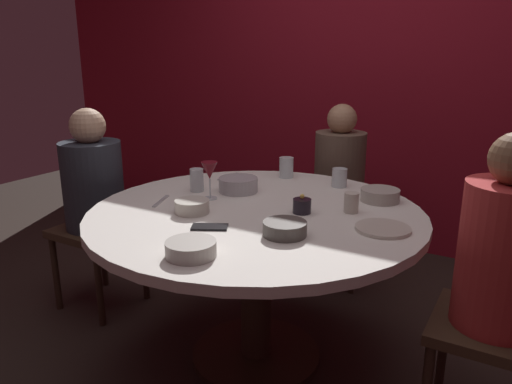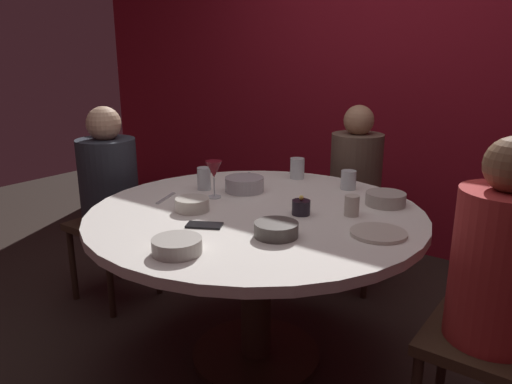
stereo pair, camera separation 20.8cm
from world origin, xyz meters
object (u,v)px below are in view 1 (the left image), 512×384
dining_table (256,239)px  cup_by_left_diner (286,167)px  bowl_small_white (380,195)px  cup_center_front (351,203)px  seated_diner_right (502,261)px  bowl_rice_portion (192,206)px  wine_glass (210,172)px  cup_near_candle (339,178)px  cell_phone (210,227)px  cup_by_right_diner (197,180)px  seated_diner_left (93,187)px  bowl_salad_center (191,249)px  bowl_serving_large (238,185)px  bowl_sauce_side (285,229)px  seated_diner_back (339,173)px  candle_holder (302,206)px  dinner_plate (383,229)px

dining_table → cup_by_left_diner: (-0.14, 0.57, 0.19)m
bowl_small_white → cup_center_front: cup_center_front is taller
seated_diner_right → bowl_rice_portion: seated_diner_right is taller
wine_glass → cup_near_candle: bearing=49.0°
cell_phone → cup_by_right_diner: size_ratio=1.25×
bowl_rice_portion → cup_near_candle: bearing=61.3°
seated_diner_left → bowl_salad_center: 1.21m
bowl_serving_large → bowl_sauce_side: bearing=-41.6°
bowl_sauce_side → cup_near_candle: (-0.07, 0.75, 0.02)m
seated_diner_right → seated_diner_left: bearing=0.0°
seated_diner_back → bowl_serving_large: size_ratio=5.78×
bowl_serving_large → bowl_rice_portion: (0.00, -0.37, -0.01)m
wine_glass → cup_by_right_diner: wine_glass is taller
seated_diner_right → bowl_salad_center: (-0.90, -0.54, 0.05)m
seated_diner_left → seated_diner_right: size_ratio=0.97×
cup_center_front → bowl_salad_center: bearing=-113.1°
bowl_sauce_side → cup_by_right_diner: size_ratio=1.47×
candle_holder → wine_glass: wine_glass is taller
bowl_serving_large → bowl_rice_portion: size_ratio=1.29×
dining_table → cup_by_left_diner: size_ratio=13.11×
dinner_plate → cell_phone: 0.67m
cup_by_left_diner → seated_diner_back: bearing=71.6°
dining_table → wine_glass: bearing=172.9°
seated_diner_back → bowl_sauce_side: bearing=11.5°
seated_diner_left → cup_near_candle: bearing=24.5°
cup_by_left_diner → cup_by_right_diner: size_ratio=0.99×
cup_by_left_diner → bowl_rice_portion: bearing=-95.4°
seated_diner_right → cup_near_candle: (-0.79, 0.54, 0.07)m
dining_table → candle_holder: (0.19, 0.06, 0.17)m
cup_near_candle → bowl_rice_portion: bearing=-118.7°
dining_table → cup_near_candle: cup_near_candle is taller
dining_table → cup_by_right_diner: cup_by_right_diner is taller
bowl_serving_large → bowl_sauce_side: (0.47, -0.41, -0.01)m
dining_table → cup_near_candle: bearing=72.1°
cell_phone → dinner_plate: bearing=-89.8°
seated_diner_left → cup_by_right_diner: seated_diner_left is taller
bowl_sauce_side → cup_by_left_diner: 0.88m
seated_diner_right → cup_center_front: bearing=-16.3°
wine_glass → bowl_rice_portion: wine_glass is taller
dining_table → bowl_small_white: (0.43, 0.40, 0.16)m
bowl_rice_portion → cup_by_right_diner: size_ratio=1.31×
seated_diner_left → cup_by_right_diner: bearing=10.0°
seated_diner_right → candle_holder: 0.78m
wine_glass → bowl_salad_center: 0.67m
cup_center_front → bowl_small_white: bearing=75.5°
dining_table → bowl_serving_large: bowl_serving_large is taller
bowl_small_white → cup_by_left_diner: (-0.57, 0.18, 0.03)m
bowl_salad_center → dinner_plate: bearing=49.4°
dinner_plate → cup_center_front: cup_center_front is taller
cup_near_candle → cup_by_right_diner: 0.72m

